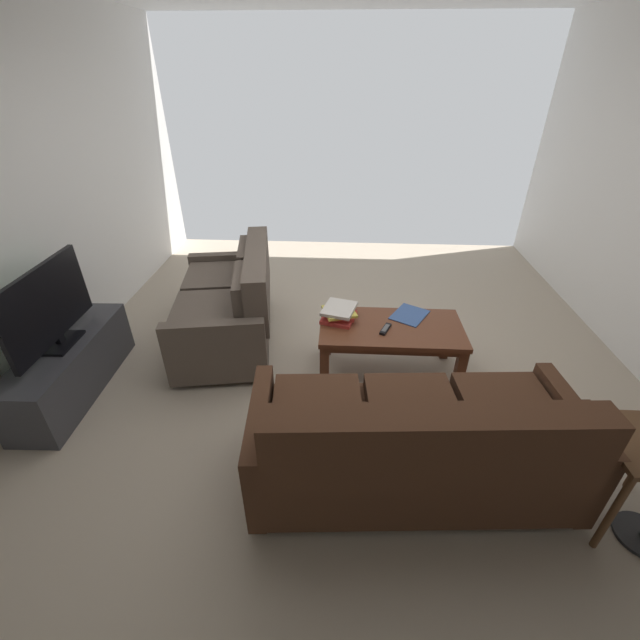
# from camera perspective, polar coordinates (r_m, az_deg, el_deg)

# --- Properties ---
(ground_plane) EXTENTS (4.89, 5.97, 0.01)m
(ground_plane) POSITION_cam_1_polar(r_m,az_deg,el_deg) (3.50, 3.68, -7.11)
(ground_plane) COLOR tan
(wall_right) EXTENTS (0.12, 5.97, 2.74)m
(wall_right) POSITION_cam_1_polar(r_m,az_deg,el_deg) (3.71, -37.71, 12.55)
(wall_right) COLOR white
(wall_right) RESTS_ON ground
(sofa_main) EXTENTS (1.91, 0.92, 0.85)m
(sofa_main) POSITION_cam_1_polar(r_m,az_deg,el_deg) (2.48, 13.08, -16.41)
(sofa_main) COLOR black
(sofa_main) RESTS_ON ground
(loveseat_near) EXTENTS (1.00, 1.53, 0.87)m
(loveseat_near) POSITION_cam_1_polar(r_m,az_deg,el_deg) (3.78, -12.26, 2.15)
(loveseat_near) COLOR black
(loveseat_near) RESTS_ON ground
(coffee_table) EXTENTS (1.11, 0.58, 0.46)m
(coffee_table) POSITION_cam_1_polar(r_m,az_deg,el_deg) (3.30, 9.76, -1.83)
(coffee_table) COLOR brown
(coffee_table) RESTS_ON ground
(tv_stand) EXTENTS (0.42, 1.24, 0.44)m
(tv_stand) POSITION_cam_1_polar(r_m,az_deg,el_deg) (3.71, -31.24, -5.64)
(tv_stand) COLOR #38383D
(tv_stand) RESTS_ON ground
(flat_tv) EXTENTS (0.21, 0.92, 0.60)m
(flat_tv) POSITION_cam_1_polar(r_m,az_deg,el_deg) (3.45, -33.62, 1.46)
(flat_tv) COLOR black
(flat_tv) RESTS_ON tv_stand
(book_stack) EXTENTS (0.30, 0.33, 0.10)m
(book_stack) POSITION_cam_1_polar(r_m,az_deg,el_deg) (3.28, 2.69, 0.99)
(book_stack) COLOR #C63833
(book_stack) RESTS_ON coffee_table
(tv_remote) EXTENTS (0.10, 0.16, 0.02)m
(tv_remote) POSITION_cam_1_polar(r_m,az_deg,el_deg) (3.19, 9.06, -1.23)
(tv_remote) COLOR black
(tv_remote) RESTS_ON coffee_table
(loose_magazine) EXTENTS (0.36, 0.38, 0.01)m
(loose_magazine) POSITION_cam_1_polar(r_m,az_deg,el_deg) (3.43, 12.29, 0.71)
(loose_magazine) COLOR #385693
(loose_magazine) RESTS_ON coffee_table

